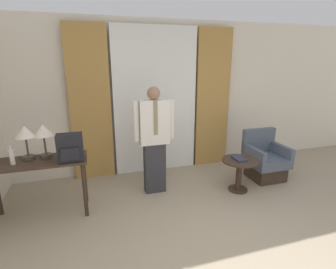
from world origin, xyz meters
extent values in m
cube|color=silver|center=(0.00, 2.93, 1.35)|extent=(10.00, 0.06, 2.70)
cube|color=white|center=(0.00, 2.80, 1.29)|extent=(1.50, 0.06, 2.58)
cube|color=#B28442|center=(-1.13, 2.80, 1.29)|extent=(0.67, 0.06, 2.58)
cube|color=#B28442|center=(1.13, 2.80, 1.29)|extent=(0.67, 0.06, 2.58)
cube|color=#38281E|center=(-1.84, 1.75, 0.77)|extent=(1.22, 0.50, 0.03)
cylinder|color=#38281E|center=(-1.29, 1.56, 0.38)|extent=(0.05, 0.05, 0.75)
cylinder|color=#38281E|center=(-1.29, 1.94, 0.38)|extent=(0.05, 0.05, 0.75)
cylinder|color=#4C4238|center=(-1.95, 1.85, 0.80)|extent=(0.15, 0.15, 0.04)
cylinder|color=#4C4238|center=(-1.95, 1.85, 0.95)|extent=(0.02, 0.02, 0.25)
cone|color=silver|center=(-1.95, 1.85, 1.15)|extent=(0.24, 0.24, 0.15)
cylinder|color=#4C4238|center=(-1.74, 1.85, 0.80)|extent=(0.15, 0.15, 0.04)
cylinder|color=#4C4238|center=(-1.74, 1.85, 0.95)|extent=(0.02, 0.02, 0.25)
cone|color=silver|center=(-1.74, 1.85, 1.15)|extent=(0.24, 0.24, 0.15)
cylinder|color=silver|center=(-2.10, 1.70, 0.88)|extent=(0.06, 0.06, 0.19)
cylinder|color=silver|center=(-2.10, 1.70, 0.99)|extent=(0.02, 0.02, 0.05)
cube|color=black|center=(-1.42, 1.62, 0.96)|extent=(0.31, 0.18, 0.35)
cube|color=black|center=(-1.42, 1.51, 0.90)|extent=(0.22, 0.03, 0.16)
cube|color=#2D2D33|center=(-0.25, 1.97, 0.40)|extent=(0.32, 0.17, 0.79)
cube|color=silver|center=(-0.25, 1.97, 1.12)|extent=(0.44, 0.20, 0.66)
cube|color=#847556|center=(-0.25, 1.86, 1.21)|extent=(0.06, 0.01, 0.50)
cylinder|color=silver|center=(-0.52, 1.97, 1.16)|extent=(0.10, 0.10, 0.60)
cylinder|color=silver|center=(0.03, 1.97, 1.16)|extent=(0.10, 0.10, 0.60)
sphere|color=#936B51|center=(-0.25, 1.97, 1.55)|extent=(0.19, 0.19, 0.19)
cube|color=#38281E|center=(1.72, 1.84, 0.13)|extent=(0.53, 0.52, 0.25)
cube|color=#4C5666|center=(1.72, 1.84, 0.33)|extent=(0.62, 0.61, 0.16)
cube|color=#4C5666|center=(1.72, 2.10, 0.63)|extent=(0.62, 0.10, 0.43)
cube|color=#4C5666|center=(1.45, 1.84, 0.50)|extent=(0.08, 0.61, 0.18)
cube|color=#4C5666|center=(1.99, 1.84, 0.50)|extent=(0.08, 0.61, 0.18)
cylinder|color=#38281E|center=(1.03, 1.59, 0.01)|extent=(0.31, 0.31, 0.02)
cylinder|color=#38281E|center=(1.03, 1.59, 0.25)|extent=(0.09, 0.09, 0.49)
cylinder|color=#38281E|center=(1.03, 1.59, 0.50)|extent=(0.56, 0.56, 0.02)
cube|color=#2D334C|center=(1.02, 1.62, 0.53)|extent=(0.15, 0.25, 0.03)
camera|label=1|loc=(-1.17, -1.71, 2.01)|focal=28.00mm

